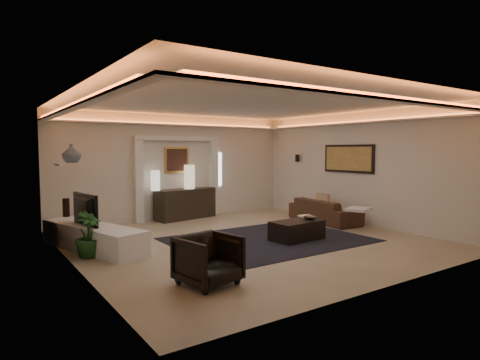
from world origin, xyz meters
TOP-DOWN VIEW (x-y plane):
  - floor at (0.00, 0.00)m, footprint 7.00×7.00m
  - ceiling at (0.00, 0.00)m, footprint 7.00×7.00m
  - wall_back at (0.00, 3.50)m, footprint 7.00×0.00m
  - wall_front at (0.00, -3.50)m, footprint 7.00×0.00m
  - wall_left at (-3.50, 0.00)m, footprint 0.00×7.00m
  - wall_right at (3.50, 0.00)m, footprint 0.00×7.00m
  - cove_soffit at (0.00, 0.00)m, footprint 7.00×7.00m
  - daylight_slit at (1.35, 3.48)m, footprint 0.25×0.03m
  - area_rug at (0.40, -0.20)m, footprint 4.00×3.00m
  - pilaster_left at (-1.15, 3.40)m, footprint 0.22×0.20m
  - pilaster_right at (1.15, 3.40)m, footprint 0.22×0.20m
  - alcove_header at (0.00, 3.40)m, footprint 2.52×0.20m
  - painting_frame at (0.00, 3.47)m, footprint 0.74×0.04m
  - painting_canvas at (0.00, 3.44)m, footprint 0.62×0.02m
  - art_panel_frame at (3.47, 0.30)m, footprint 0.04×1.64m
  - art_panel_gold at (3.44, 0.30)m, footprint 0.02×1.50m
  - wall_sconce at (3.38, 2.20)m, footprint 0.12×0.12m
  - wall_niche at (-3.44, 1.40)m, footprint 0.10×0.55m
  - console at (0.15, 3.25)m, footprint 1.84×0.88m
  - lamp_left at (-0.74, 3.25)m, footprint 0.28×0.28m
  - lamp_right at (0.28, 3.25)m, footprint 0.36×0.36m
  - media_ledge at (-2.94, 1.07)m, footprint 1.42×2.77m
  - tv at (-3.15, 1.14)m, footprint 1.07×0.30m
  - figurine at (-3.15, 2.41)m, footprint 0.19×0.19m
  - ginger_jar at (-3.15, 1.71)m, footprint 0.45×0.45m
  - plant at (-3.15, 0.51)m, footprint 0.65×0.65m
  - sofa at (2.97, 0.65)m, footprint 2.17×1.01m
  - throw_blanket at (2.60, -0.77)m, footprint 0.70×0.64m
  - throw_pillow at (3.15, 0.89)m, footprint 0.16×0.39m
  - coffee_table at (0.89, -0.56)m, footprint 1.17×0.69m
  - bowl at (1.26, -0.57)m, footprint 0.34×0.34m
  - magazine at (1.41, -0.25)m, footprint 0.30×0.23m
  - armchair at (-2.11, -1.99)m, footprint 0.90×0.92m

SIDE VIEW (x-z plane):
  - floor at x=0.00m, z-range 0.00..0.00m
  - area_rug at x=0.40m, z-range 0.00..0.01m
  - coffee_table at x=0.89m, z-range -0.01..0.42m
  - media_ledge at x=-2.94m, z-range -0.03..0.48m
  - sofa at x=2.97m, z-range 0.00..0.61m
  - armchair at x=-2.11m, z-range 0.00..0.72m
  - console at x=0.15m, z-range -0.04..0.84m
  - plant at x=-3.15m, z-range 0.00..0.83m
  - magazine at x=1.41m, z-range 0.41..0.44m
  - bowl at x=1.26m, z-range 0.41..0.47m
  - throw_blanket at x=2.60m, z-range 0.52..0.58m
  - throw_pillow at x=3.15m, z-range 0.36..0.74m
  - figurine at x=-3.15m, z-range 0.44..0.84m
  - tv at x=-3.15m, z-range 0.45..1.06m
  - lamp_left at x=-0.74m, z-range 0.82..1.36m
  - lamp_right at x=0.28m, z-range 0.76..1.42m
  - pilaster_left at x=-1.15m, z-range 0.00..2.20m
  - pilaster_right at x=1.15m, z-range 0.00..2.20m
  - daylight_slit at x=1.35m, z-range 0.85..1.85m
  - wall_back at x=0.00m, z-range -2.05..4.95m
  - wall_front at x=0.00m, z-range -2.05..4.95m
  - wall_left at x=-3.50m, z-range -2.05..4.95m
  - wall_right at x=3.50m, z-range -2.05..4.95m
  - painting_frame at x=0.00m, z-range 1.28..2.02m
  - painting_canvas at x=0.00m, z-range 1.34..1.96m
  - wall_niche at x=-3.44m, z-range 1.63..1.67m
  - wall_sconce at x=3.38m, z-range 1.57..1.79m
  - art_panel_gold at x=3.44m, z-range 1.39..2.01m
  - art_panel_frame at x=3.47m, z-range 1.33..2.07m
  - ginger_jar at x=-3.15m, z-range 1.67..2.05m
  - alcove_header at x=0.00m, z-range 2.19..2.31m
  - cove_soffit at x=0.00m, z-range 2.60..2.64m
  - ceiling at x=0.00m, z-range 2.90..2.90m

